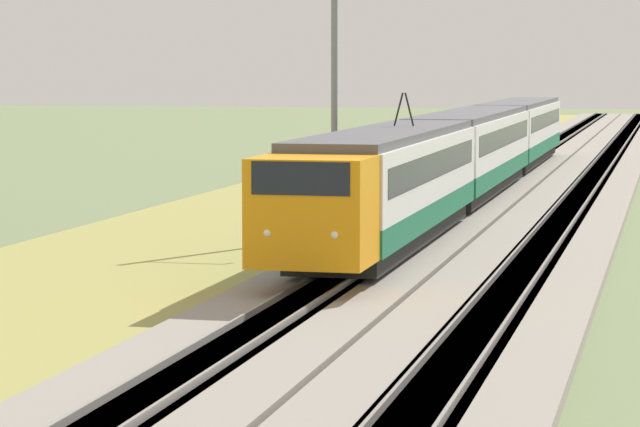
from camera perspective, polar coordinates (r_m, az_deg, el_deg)
The scene contains 7 objects.
ballast_main at distance 59.79m, azimuth 4.98°, elevation 0.11°, with size 240.00×4.40×0.30m.
ballast_adjacent at distance 59.31m, azimuth 9.36°, elevation 0.02°, with size 240.00×4.40×0.30m.
track_main at distance 59.79m, azimuth 4.98°, elevation 0.12°, with size 240.00×1.57×0.45m.
track_adjacent at distance 59.31m, azimuth 9.36°, elevation 0.03°, with size 240.00×1.57×0.45m.
grass_verge at distance 60.96m, azimuth -0.67°, elevation 0.16°, with size 240.00×12.06×0.12m.
passenger_train at distance 65.63m, azimuth 5.76°, elevation 2.49°, with size 60.85×2.99×4.97m.
catenary_mast_mid at distance 50.44m, azimuth 0.60°, elevation 4.39°, with size 0.22×2.56×9.27m.
Camera 1 is at (-8.90, -8.54, 5.83)m, focal length 85.00 mm.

